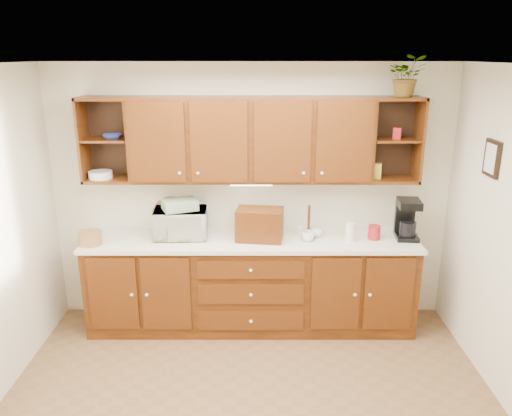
{
  "coord_description": "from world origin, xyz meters",
  "views": [
    {
      "loc": [
        0.05,
        -3.11,
        2.67
      ],
      "look_at": [
        0.05,
        1.15,
        1.35
      ],
      "focal_mm": 35.0,
      "sensor_mm": 36.0,
      "label": 1
    }
  ],
  "objects_px": {
    "bread_box": "(260,224)",
    "potted_plant": "(407,76)",
    "microwave": "(181,223)",
    "coffee_maker": "(407,219)"
  },
  "relations": [
    {
      "from": "bread_box",
      "to": "potted_plant",
      "type": "distance_m",
      "value": 1.92
    },
    {
      "from": "microwave",
      "to": "coffee_maker",
      "type": "xyz_separation_m",
      "value": [
        2.21,
        -0.01,
        0.05
      ]
    },
    {
      "from": "bread_box",
      "to": "coffee_maker",
      "type": "relative_size",
      "value": 1.13
    },
    {
      "from": "coffee_maker",
      "to": "potted_plant",
      "type": "relative_size",
      "value": 1.06
    },
    {
      "from": "coffee_maker",
      "to": "potted_plant",
      "type": "xyz_separation_m",
      "value": [
        -0.11,
        0.05,
        1.35
      ]
    },
    {
      "from": "microwave",
      "to": "coffee_maker",
      "type": "relative_size",
      "value": 1.31
    },
    {
      "from": "microwave",
      "to": "bread_box",
      "type": "bearing_deg",
      "value": -9.29
    },
    {
      "from": "microwave",
      "to": "potted_plant",
      "type": "bearing_deg",
      "value": -2.81
    },
    {
      "from": "microwave",
      "to": "potted_plant",
      "type": "relative_size",
      "value": 1.38
    },
    {
      "from": "bread_box",
      "to": "potted_plant",
      "type": "height_order",
      "value": "potted_plant"
    }
  ]
}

